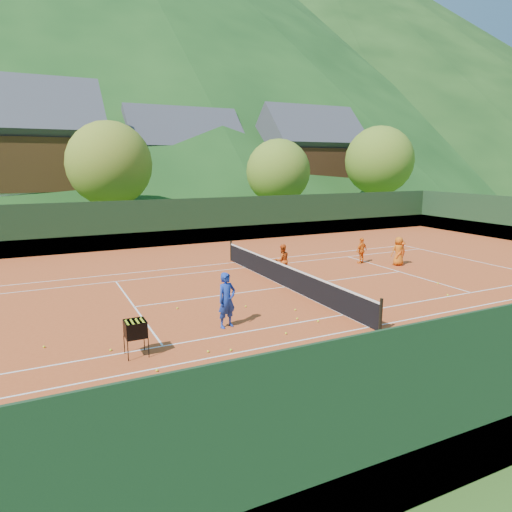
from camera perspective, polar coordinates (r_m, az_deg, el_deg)
name	(u,v)px	position (r m, az deg, el deg)	size (l,w,h in m)	color
ground	(285,287)	(19.64, 3.70, -3.92)	(400.00, 400.00, 0.00)	#294E18
clay_court	(285,287)	(19.63, 3.70, -3.89)	(40.00, 24.00, 0.02)	#AF441C
mountain_far	(80,14)	(184.36, -21.18, 26.39)	(280.00, 280.00, 110.00)	#133612
mountain_far_right	(298,55)	(198.43, 5.26, 23.69)	(260.00, 260.00, 95.00)	#163312
coach	(227,300)	(14.66, -3.68, -5.53)	(0.66, 0.43, 1.80)	#17349B
student_a	(282,260)	(21.32, 3.29, -0.54)	(0.73, 0.57, 1.51)	#DD4F13
student_b	(362,251)	(24.71, 13.05, 0.67)	(0.80, 0.33, 1.36)	orange
student_c	(398,251)	(24.68, 17.37, 0.58)	(0.73, 0.48, 1.50)	#CD5E12
student_d	(401,253)	(24.83, 17.63, 0.41)	(0.84, 0.49, 1.31)	#F25C15
tennis_ball_0	(127,392)	(11.33, -15.86, -15.99)	(0.07, 0.07, 0.07)	#D8ED27
tennis_ball_1	(297,319)	(15.63, 5.17, -7.80)	(0.07, 0.07, 0.07)	#D8ED27
tennis_ball_2	(136,438)	(9.66, -14.73, -21.09)	(0.07, 0.07, 0.07)	#D8ED27
tennis_ball_3	(438,283)	(21.57, 21.79, -3.19)	(0.07, 0.07, 0.07)	#D8ED27
tennis_ball_4	(137,421)	(10.18, -14.61, -19.28)	(0.07, 0.07, 0.07)	#D8ED27
tennis_ball_5	(117,399)	(11.10, -17.03, -16.68)	(0.07, 0.07, 0.07)	#D8ED27
tennis_ball_6	(208,351)	(13.07, -6.01, -11.78)	(0.07, 0.07, 0.07)	#D8ED27
tennis_ball_7	(347,389)	(11.26, 11.35, -15.95)	(0.07, 0.07, 0.07)	#D8ED27
tennis_ball_8	(246,306)	(16.86, -1.30, -6.32)	(0.07, 0.07, 0.07)	#D8ED27
tennis_ball_9	(234,371)	(11.92, -2.72, -14.12)	(0.07, 0.07, 0.07)	#D8ED27
tennis_ball_12	(356,369)	(12.27, 12.41, -13.59)	(0.07, 0.07, 0.07)	#D8ED27
tennis_ball_13	(357,319)	(15.93, 12.51, -7.66)	(0.07, 0.07, 0.07)	#D8ED27
tennis_ball_14	(157,370)	(12.18, -12.29, -13.79)	(0.07, 0.07, 0.07)	#D8ED27
tennis_ball_15	(295,310)	(16.53, 4.93, -6.72)	(0.07, 0.07, 0.07)	#D8ED27
tennis_ball_16	(44,347)	(14.63, -24.98, -10.25)	(0.07, 0.07, 0.07)	#D8ED27
tennis_ball_17	(133,476)	(8.74, -15.08, -24.99)	(0.07, 0.07, 0.07)	#D8ED27
tennis_ball_18	(231,387)	(11.15, -3.13, -16.00)	(0.07, 0.07, 0.07)	#D8ED27
tennis_ball_19	(448,295)	(19.81, 22.83, -4.52)	(0.07, 0.07, 0.07)	#D8ED27
tennis_ball_20	(368,306)	(17.37, 13.87, -6.11)	(0.07, 0.07, 0.07)	#D8ED27
tennis_ball_21	(262,368)	(12.05, 0.80, -13.80)	(0.07, 0.07, 0.07)	#D8ED27
tennis_ball_22	(177,308)	(16.90, -9.81, -6.44)	(0.07, 0.07, 0.07)	#D8ED27
tennis_ball_23	(286,333)	(14.32, 3.77, -9.62)	(0.07, 0.07, 0.07)	#D8ED27
tennis_ball_24	(111,350)	(13.72, -17.72, -11.13)	(0.07, 0.07, 0.07)	#D8ED27
tennis_ball_25	(318,321)	(15.47, 7.77, -8.07)	(0.07, 0.07, 0.07)	#D8ED27
tennis_ball_26	(407,376)	(12.22, 18.36, -14.04)	(0.07, 0.07, 0.07)	#D8ED27
tennis_ball_27	(231,350)	(13.11, -3.16, -11.66)	(0.07, 0.07, 0.07)	#D8ED27
court_lines	(285,287)	(19.63, 3.70, -3.86)	(23.83, 11.03, 0.00)	white
tennis_net	(286,276)	(19.50, 3.72, -2.45)	(0.10, 12.07, 1.10)	black
perimeter_fence	(286,258)	(19.34, 3.75, -0.30)	(40.40, 24.24, 3.00)	black
ball_hopper	(135,330)	(12.98, -14.84, -8.89)	(0.57, 0.57, 1.00)	black
chalet_left	(22,159)	(46.45, -27.18, 10.76)	(13.80, 9.93, 12.92)	beige
chalet_mid	(183,166)	(52.74, -9.12, 11.07)	(12.65, 8.82, 11.45)	beige
chalet_right	(308,163)	(54.96, 6.54, 11.42)	(11.50, 8.82, 11.91)	beige
tree_b	(110,164)	(36.84, -17.83, 10.90)	(6.40, 6.40, 8.40)	#3D2518
tree_c	(278,172)	(40.41, 2.82, 10.50)	(5.60, 5.60, 7.35)	#3E2918
tree_d	(379,161)	(48.10, 15.13, 11.43)	(6.80, 6.80, 8.93)	#3E2A19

